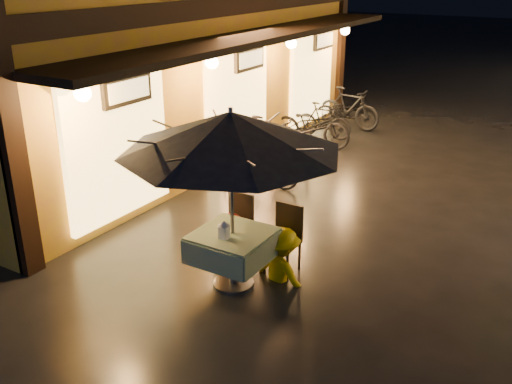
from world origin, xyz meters
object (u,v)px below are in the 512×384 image
Objects in this scene: patio_umbrella at (231,132)px; bicycle_0 at (259,166)px; table_lantern at (224,229)px; person_orange at (231,215)px; cafe_table at (233,246)px; person_yellow at (282,230)px.

bicycle_0 is at bearing 115.31° from patio_umbrella.
person_orange is (-0.42, 0.79, -0.21)m from table_lantern.
cafe_table is at bearing -135.00° from patio_umbrella.
bicycle_0 is (-1.59, 3.36, -0.17)m from cafe_table.
bicycle_0 is (-1.17, 2.76, -0.29)m from person_orange.
person_yellow reaches higher than table_lantern.
patio_umbrella is at bearing 136.33° from person_orange.
cafe_table is at bearing 136.33° from person_orange.
table_lantern is at bearing 129.23° from person_orange.
person_orange is 3.02m from bicycle_0.
patio_umbrella reaches higher than person_orange.
table_lantern is 0.18× the size of person_orange.
person_yellow is 3.52m from bicycle_0.
patio_umbrella is at bearing -162.63° from bicycle_0.
person_yellow is (0.46, 0.51, 0.13)m from cafe_table.
patio_umbrella is 4.10m from bicycle_0.
patio_umbrella is at bearing 58.04° from person_yellow.
patio_umbrella reaches higher than cafe_table.
person_orange is 0.89× the size of bicycle_0.
bicycle_0 is (-1.59, 3.36, -1.73)m from patio_umbrella.
cafe_table is 0.62× the size of bicycle_0.
person_orange is at bearing 125.15° from cafe_table.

